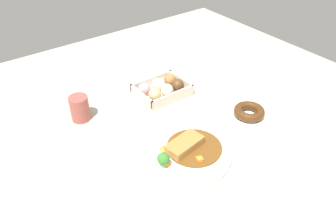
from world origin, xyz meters
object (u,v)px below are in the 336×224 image
curry_plate (182,152)px  coffee_mug (80,108)px  chocolate_ring_donut (249,112)px  donut_box (162,89)px

curry_plate → coffee_mug: size_ratio=3.39×
coffee_mug → curry_plate: bearing=-64.7°
curry_plate → chocolate_ring_donut: curry_plate is taller
donut_box → chocolate_ring_donut: 0.32m
curry_plate → donut_box: size_ratio=1.57×
donut_box → coffee_mug: (-0.30, 0.04, 0.02)m
chocolate_ring_donut → coffee_mug: coffee_mug is taller
donut_box → curry_plate: bearing=-115.6°
curry_plate → donut_box: (0.14, 0.29, 0.01)m
chocolate_ring_donut → coffee_mug: size_ratio=1.78×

